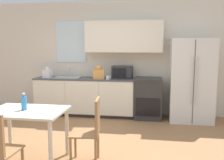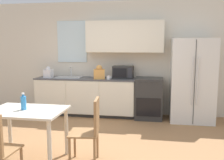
{
  "view_description": "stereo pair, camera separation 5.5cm",
  "coord_description": "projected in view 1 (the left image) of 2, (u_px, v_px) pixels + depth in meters",
  "views": [
    {
      "loc": [
        1.03,
        -3.76,
        1.66
      ],
      "look_at": [
        0.34,
        0.55,
        1.05
      ],
      "focal_mm": 40.0,
      "sensor_mm": 36.0,
      "label": 1
    },
    {
      "loc": [
        1.08,
        -3.76,
        1.66
      ],
      "look_at": [
        0.34,
        0.55,
        1.05
      ],
      "focal_mm": 40.0,
      "sensor_mm": 36.0,
      "label": 2
    }
  ],
  "objects": [
    {
      "name": "grocery_bag_0",
      "position": [
        98.0,
        73.0,
        5.73
      ],
      "size": [
        0.29,
        0.26,
        0.32
      ],
      "rotation": [
        0.0,
        0.0,
        0.22
      ],
      "color": "#DB994C",
      "rests_on": "kitchen_counter"
    },
    {
      "name": "ground_plane",
      "position": [
        86.0,
        148.0,
        4.07
      ],
      "size": [
        12.0,
        12.0,
        0.0
      ],
      "primitive_type": "plane",
      "color": "#9E7047"
    },
    {
      "name": "oven_range",
      "position": [
        148.0,
        98.0,
        5.71
      ],
      "size": [
        0.61,
        0.64,
        0.92
      ],
      "color": "#2D2D2D",
      "rests_on": "ground_plane"
    },
    {
      "name": "dining_table",
      "position": [
        27.0,
        119.0,
        3.51
      ],
      "size": [
        1.06,
        0.74,
        0.76
      ],
      "color": "beige",
      "rests_on": "ground_plane"
    },
    {
      "name": "kitchen_counter",
      "position": [
        85.0,
        96.0,
        5.96
      ],
      "size": [
        2.38,
        0.61,
        0.89
      ],
      "color": "#333333",
      "rests_on": "ground_plane"
    },
    {
      "name": "kitchen_sink",
      "position": [
        68.0,
        77.0,
        5.97
      ],
      "size": [
        0.62,
        0.41,
        0.23
      ],
      "color": "#B7BABC",
      "rests_on": "kitchen_counter"
    },
    {
      "name": "wall_back",
      "position": [
        111.0,
        54.0,
        6.02
      ],
      "size": [
        12.0,
        0.38,
        2.7
      ],
      "color": "beige",
      "rests_on": "ground_plane"
    },
    {
      "name": "drink_bottle",
      "position": [
        24.0,
        103.0,
        3.49
      ],
      "size": [
        0.08,
        0.08,
        0.24
      ],
      "color": "#338CD8",
      "rests_on": "dining_table"
    },
    {
      "name": "microwave",
      "position": [
        122.0,
        72.0,
        5.85
      ],
      "size": [
        0.48,
        0.31,
        0.29
      ],
      "color": "#282828",
      "rests_on": "kitchen_counter"
    },
    {
      "name": "grocery_bag_1",
      "position": [
        47.0,
        73.0,
        5.92
      ],
      "size": [
        0.21,
        0.18,
        0.27
      ],
      "rotation": [
        0.0,
        0.0,
        -0.14
      ],
      "color": "white",
      "rests_on": "kitchen_counter"
    },
    {
      "name": "refrigerator",
      "position": [
        191.0,
        80.0,
        5.46
      ],
      "size": [
        0.91,
        0.76,
        1.81
      ],
      "color": "silver",
      "rests_on": "ground_plane"
    },
    {
      "name": "dining_chair_side",
      "position": [
        92.0,
        126.0,
        3.48
      ],
      "size": [
        0.44,
        0.44,
        0.93
      ],
      "rotation": [
        0.0,
        0.0,
        1.69
      ],
      "color": "#997047",
      "rests_on": "ground_plane"
    },
    {
      "name": "coffee_mug",
      "position": [
        108.0,
        78.0,
        5.65
      ],
      "size": [
        0.11,
        0.08,
        0.09
      ],
      "color": "white",
      "rests_on": "kitchen_counter"
    }
  ]
}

